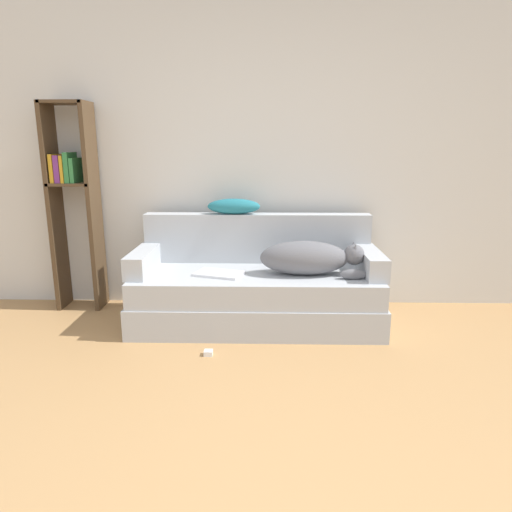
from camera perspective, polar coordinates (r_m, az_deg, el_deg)
wall_back at (r=3.95m, az=1.27°, el=13.25°), size 7.74×0.06×2.70m
couch at (r=3.60m, az=0.04°, el=-5.30°), size 1.90×0.80×0.42m
couch_backrest at (r=3.81m, az=0.15°, el=2.28°), size 1.86×0.15×0.41m
couch_arm_left at (r=3.64m, az=-13.91°, el=-0.59°), size 0.15×0.61×0.17m
couch_arm_right at (r=3.60m, az=14.13°, el=-0.75°), size 0.15×0.61×0.17m
dog at (r=3.46m, az=6.63°, el=-0.24°), size 0.79×0.31×0.26m
laptop at (r=3.47m, az=-4.65°, el=-2.20°), size 0.41×0.32×0.02m
throw_pillow at (r=3.76m, az=-2.79°, el=6.22°), size 0.43×0.16×0.13m
bookshelf at (r=4.12m, az=-21.94°, el=7.01°), size 0.37×0.26×1.72m
power_adapter at (r=3.16m, az=-5.97°, el=-11.94°), size 0.06×0.06×0.03m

